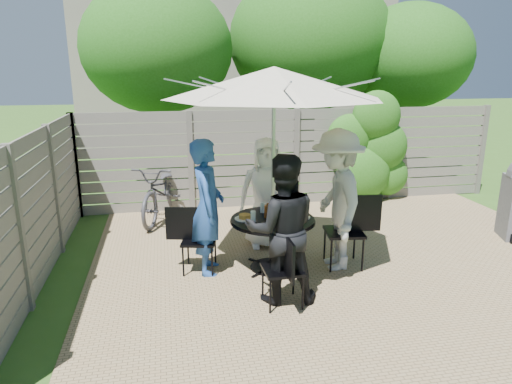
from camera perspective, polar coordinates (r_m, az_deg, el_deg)
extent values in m
plane|color=#32581B|center=(6.34, 12.49, -9.14)|extent=(60.00, 60.00, 0.00)
cube|color=#947D56|center=(6.76, 10.80, -7.38)|extent=(7.00, 6.00, 0.02)
cube|color=gray|center=(8.76, 5.02, 4.33)|extent=(8.00, 0.10, 1.85)
cube|color=gray|center=(6.19, -25.53, -1.78)|extent=(0.10, 5.00, 1.85)
ellipsoid|color=#256316|center=(9.12, 13.79, 4.22)|extent=(1.20, 0.70, 1.80)
cube|color=gray|center=(17.43, -3.40, 15.00)|extent=(10.00, 6.00, 5.00)
ellipsoid|color=#215413|center=(10.26, -12.23, 17.13)|extent=(3.20, 3.20, 2.72)
ellipsoid|color=#215413|center=(11.30, 6.72, 18.23)|extent=(3.80, 3.80, 3.23)
ellipsoid|color=#215413|center=(11.53, 18.67, 15.76)|extent=(2.80, 2.80, 2.38)
cylinder|color=black|center=(5.89, 2.09, -3.45)|extent=(1.19, 1.19, 0.03)
cylinder|color=black|center=(6.01, 2.06, -6.58)|extent=(0.08, 0.08, 0.69)
cylinder|color=black|center=(6.14, 2.03, -9.42)|extent=(0.58, 0.58, 0.04)
cylinder|color=silver|center=(5.74, 2.14, 1.65)|extent=(0.05, 0.05, 2.46)
cone|color=beige|center=(5.58, 2.27, 13.50)|extent=(2.97, 2.97, 0.37)
cube|color=black|center=(6.86, 1.13, -3.00)|extent=(0.48, 0.48, 0.03)
cube|color=black|center=(7.00, 1.05, -0.68)|extent=(0.10, 0.42, 0.43)
imported|color=white|center=(6.64, 1.25, -0.14)|extent=(0.85, 0.61, 1.64)
cube|color=black|center=(5.94, -7.12, -6.05)|extent=(0.51, 0.51, 0.03)
cube|color=black|center=(5.90, -9.23, -3.90)|extent=(0.42, 0.12, 0.43)
imported|color=#224B95|center=(5.79, -6.08, -1.94)|extent=(0.49, 0.68, 1.75)
cube|color=black|center=(5.11, 3.34, -9.65)|extent=(0.43, 0.43, 0.03)
cube|color=black|center=(4.83, 4.04, -8.19)|extent=(0.03, 0.42, 0.43)
imported|color=black|center=(5.06, 3.23, -4.73)|extent=(0.90, 0.74, 1.71)
cube|color=black|center=(6.14, 10.95, -4.95)|extent=(0.54, 0.54, 0.04)
cube|color=black|center=(6.11, 13.25, -2.58)|extent=(0.48, 0.10, 0.49)
imported|color=beige|center=(5.97, 10.05, -1.06)|extent=(0.82, 1.27, 1.85)
cylinder|color=white|center=(6.22, 1.70, -2.20)|extent=(0.26, 0.26, 0.01)
cylinder|color=#B68835|center=(6.21, 1.70, -1.92)|extent=(0.15, 0.15, 0.05)
cylinder|color=white|center=(5.85, -1.42, -3.35)|extent=(0.26, 0.26, 0.01)
cylinder|color=#B68835|center=(5.84, -1.42, -3.05)|extent=(0.15, 0.15, 0.05)
cylinder|color=white|center=(5.54, 2.54, -4.44)|extent=(0.26, 0.26, 0.01)
cylinder|color=#B68835|center=(5.53, 2.54, -4.12)|extent=(0.15, 0.15, 0.05)
cylinder|color=white|center=(5.93, 5.55, -3.15)|extent=(0.26, 0.26, 0.01)
cylinder|color=#B68835|center=(5.92, 5.56, -2.86)|extent=(0.15, 0.15, 0.05)
cylinder|color=silver|center=(6.09, 0.83, -1.95)|extent=(0.07, 0.07, 0.14)
cylinder|color=silver|center=(5.74, -0.36, -3.06)|extent=(0.07, 0.07, 0.14)
cylinder|color=silver|center=(5.99, 4.45, -2.29)|extent=(0.07, 0.07, 0.14)
cylinder|color=#59280C|center=(5.90, 1.46, -2.45)|extent=(0.09, 0.09, 0.16)
cylinder|color=#C6B293|center=(6.08, 2.79, -2.10)|extent=(0.08, 0.08, 0.12)
imported|color=#333338|center=(8.13, -11.58, 0.13)|extent=(1.24, 2.02, 1.00)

